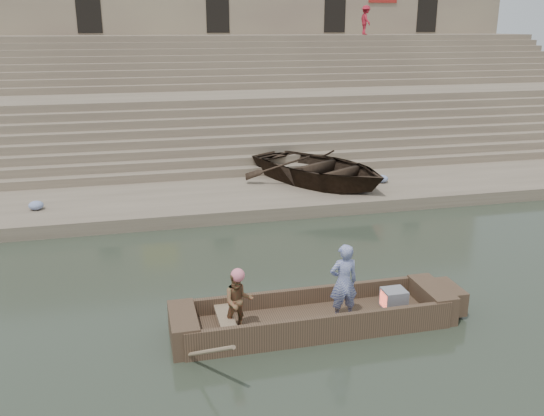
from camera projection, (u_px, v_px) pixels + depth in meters
name	position (u px, v px, depth m)	size (l,w,h in m)	color
ground	(476.00, 296.00, 12.75)	(120.00, 120.00, 0.00)	#273024
lower_landing	(348.00, 191.00, 20.10)	(32.00, 4.00, 0.40)	#82735D
mid_landing	(291.00, 123.00, 26.68)	(32.00, 3.00, 2.80)	#82735D
upper_landing	(258.00, 83.00, 32.80)	(32.00, 3.00, 5.20)	#82735D
ghat_steps	(282.00, 109.00, 28.13)	(32.00, 11.00, 5.20)	#82735D
building_wall	(244.00, 27.00, 35.59)	(32.00, 5.07, 11.20)	#9C8C6A
main_rowboat	(314.00, 322.00, 11.40)	(5.00, 1.30, 0.22)	brown
rowboat_trim	(324.00, 312.00, 11.38)	(6.04, 2.63, 1.85)	brown
standing_man	(344.00, 282.00, 11.07)	(0.57, 0.37, 1.56)	navy
rowing_man	(238.00, 301.00, 10.73)	(0.57, 0.45, 1.18)	#21632F
television	(393.00, 299.00, 11.68)	(0.46, 0.42, 0.40)	slate
beached_rowboat	(319.00, 168.00, 20.13)	(3.84, 5.38, 1.11)	#2D2116
pedestrian	(366.00, 20.00, 32.29)	(1.02, 0.59, 1.58)	maroon
cloth_bundles	(270.00, 190.00, 18.98)	(11.88, 1.47, 0.26)	#3F5999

